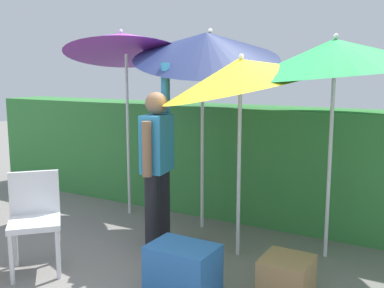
{
  "coord_description": "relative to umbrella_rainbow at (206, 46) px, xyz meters",
  "views": [
    {
      "loc": [
        2.15,
        -3.42,
        1.79
      ],
      "look_at": [
        0.0,
        0.3,
        1.1
      ],
      "focal_mm": 42.13,
      "sensor_mm": 36.0,
      "label": 1
    }
  ],
  "objects": [
    {
      "name": "ground_plane",
      "position": [
        0.23,
        -1.02,
        -2.07
      ],
      "size": [
        24.0,
        24.0,
        0.0
      ],
      "primitive_type": "plane",
      "color": "gray"
    },
    {
      "name": "hedge_row",
      "position": [
        0.23,
        0.64,
        -1.38
      ],
      "size": [
        8.0,
        0.7,
        1.37
      ],
      "primitive_type": "cube",
      "color": "#38843D",
      "rests_on": "ground_plane"
    },
    {
      "name": "umbrella_rainbow",
      "position": [
        0.0,
        0.0,
        0.0
      ],
      "size": [
        1.71,
        1.65,
        2.53
      ],
      "color": "silver",
      "rests_on": "ground_plane"
    },
    {
      "name": "umbrella_orange",
      "position": [
        0.66,
        -0.56,
        -0.3
      ],
      "size": [
        1.61,
        1.58,
        2.13
      ],
      "color": "silver",
      "rests_on": "ground_plane"
    },
    {
      "name": "umbrella_yellow",
      "position": [
        1.42,
        -0.16,
        -0.15
      ],
      "size": [
        1.94,
        1.92,
        2.19
      ],
      "color": "silver",
      "rests_on": "ground_plane"
    },
    {
      "name": "umbrella_navy",
      "position": [
        -1.11,
        -0.04,
        0.05
      ],
      "size": [
        1.49,
        1.45,
        2.48
      ],
      "color": "silver",
      "rests_on": "ground_plane"
    },
    {
      "name": "person_vendor",
      "position": [
        -0.09,
        -0.85,
        -1.13
      ],
      "size": [
        0.28,
        0.56,
        1.88
      ],
      "color": "black",
      "rests_on": "ground_plane"
    },
    {
      "name": "chair_plastic",
      "position": [
        -0.8,
        -1.76,
        -1.56
      ],
      "size": [
        0.62,
        0.62,
        0.89
      ],
      "color": "silver",
      "rests_on": "ground_plane"
    },
    {
      "name": "cooler_box",
      "position": [
        0.6,
        -1.51,
        -1.86
      ],
      "size": [
        0.54,
        0.38,
        0.42
      ],
      "primitive_type": "cube",
      "color": "#2D6BB7",
      "rests_on": "ground_plane"
    },
    {
      "name": "crate_cardboard",
      "position": [
        1.34,
        -1.13,
        -1.9
      ],
      "size": [
        0.38,
        0.39,
        0.33
      ],
      "primitive_type": "cube",
      "color": "#9E7A4C",
      "rests_on": "ground_plane"
    }
  ]
}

